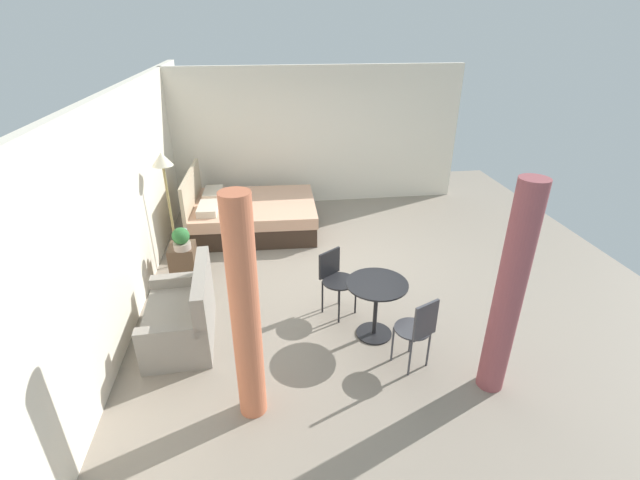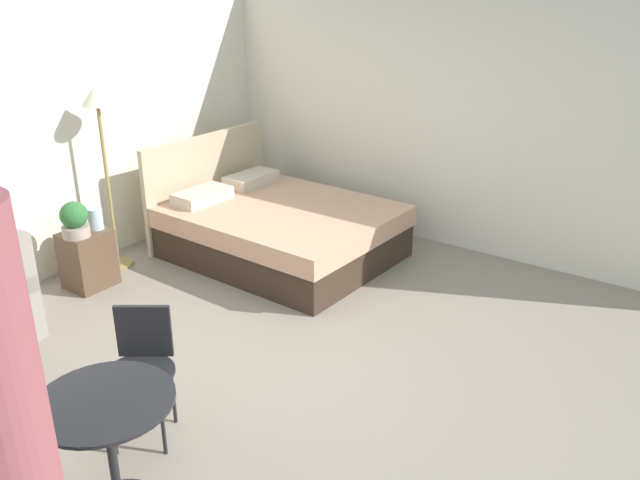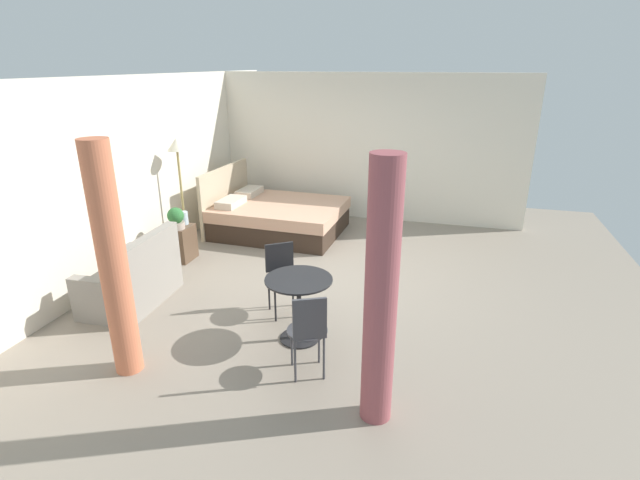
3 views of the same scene
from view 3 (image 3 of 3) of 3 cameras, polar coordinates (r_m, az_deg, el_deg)
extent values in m
cube|color=gray|center=(6.77, 1.08, -4.43)|extent=(8.77, 8.75, 0.02)
cube|color=silver|center=(7.55, -20.66, 7.76)|extent=(8.77, 0.12, 2.69)
cube|color=silver|center=(9.09, 5.83, 10.92)|extent=(0.12, 5.75, 2.69)
cube|color=#38281E|center=(8.46, -4.74, 1.99)|extent=(1.73, 2.14, 0.34)
cube|color=tan|center=(8.38, -4.79, 3.73)|extent=(1.77, 2.18, 0.20)
cube|color=tan|center=(8.80, -11.30, 5.04)|extent=(1.72, 0.12, 1.12)
cube|color=beige|center=(8.33, -10.64, 4.49)|extent=(0.61, 0.34, 0.12)
cube|color=beige|center=(8.96, -8.46, 5.74)|extent=(0.61, 0.34, 0.12)
cube|color=gray|center=(6.44, -21.75, -5.24)|extent=(1.25, 0.81, 0.42)
cube|color=gray|center=(6.10, -19.93, -1.80)|extent=(1.22, 0.20, 0.48)
cube|color=gray|center=(6.74, -19.55, -1.23)|extent=(0.17, 0.76, 0.14)
cube|color=gray|center=(5.94, -24.96, -4.96)|extent=(0.17, 0.76, 0.14)
cube|color=brown|center=(7.54, -16.42, -0.35)|extent=(0.41, 0.36, 0.53)
cylinder|color=tan|center=(7.34, -16.83, 1.68)|extent=(0.24, 0.24, 0.10)
sphere|color=#2D6B33|center=(7.30, -16.95, 2.82)|extent=(0.24, 0.24, 0.24)
cylinder|color=silver|center=(7.51, -16.06, 2.56)|extent=(0.13, 0.13, 0.20)
cylinder|color=#99844C|center=(8.07, -15.64, -0.86)|extent=(0.30, 0.30, 0.02)
cylinder|color=#99844C|center=(7.82, -16.19, 4.58)|extent=(0.04, 0.04, 1.57)
cone|color=beige|center=(7.64, -16.85, 10.94)|extent=(0.29, 0.29, 0.19)
cylinder|color=black|center=(5.33, -2.46, -11.64)|extent=(0.43, 0.43, 0.02)
cylinder|color=black|center=(5.16, -2.52, -8.41)|extent=(0.05, 0.05, 0.71)
cylinder|color=black|center=(4.99, -2.58, -4.76)|extent=(0.72, 0.72, 0.02)
cylinder|color=black|center=(5.57, -5.39, -7.58)|extent=(0.02, 0.02, 0.47)
cylinder|color=black|center=(5.64, -2.40, -7.12)|extent=(0.02, 0.02, 0.47)
cylinder|color=black|center=(5.83, -6.14, -6.25)|extent=(0.02, 0.02, 0.47)
cylinder|color=black|center=(5.90, -3.28, -5.83)|extent=(0.02, 0.02, 0.47)
cylinder|color=black|center=(5.62, -4.37, -4.47)|extent=(0.60, 0.60, 0.02)
cube|color=black|center=(5.71, -4.91, -2.05)|extent=(0.22, 0.30, 0.35)
cylinder|color=#3F3F44|center=(4.84, -0.12, -12.23)|extent=(0.02, 0.02, 0.46)
cylinder|color=#3F3F44|center=(4.81, -3.41, -12.51)|extent=(0.02, 0.02, 0.46)
cylinder|color=#3F3F44|center=(4.62, 0.47, -14.04)|extent=(0.02, 0.02, 0.46)
cylinder|color=#3F3F44|center=(4.58, -3.00, -14.35)|extent=(0.02, 0.02, 0.46)
cylinder|color=#3F3F44|center=(4.58, -1.54, -10.79)|extent=(0.52, 0.52, 0.02)
cube|color=#3F3F44|center=(4.33, -1.24, -9.48)|extent=(0.16, 0.29, 0.41)
cylinder|color=#994C51|center=(3.76, 7.33, -6.87)|extent=(0.27, 0.27, 2.26)
cylinder|color=#D1704C|center=(4.72, -23.59, -2.63)|extent=(0.26, 0.26, 2.26)
camera|label=1|loc=(2.73, -77.85, 17.59)|focal=24.87mm
camera|label=2|loc=(2.86, 38.53, 14.16)|focal=36.85mm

